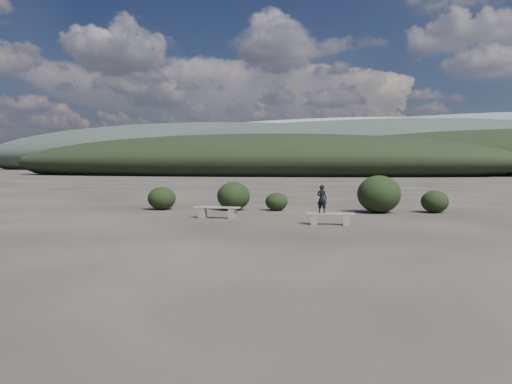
# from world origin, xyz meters

# --- Properties ---
(ground) EXTENTS (1200.00, 1200.00, 0.00)m
(ground) POSITION_xyz_m (0.00, 0.00, 0.00)
(ground) COLOR #28231F
(ground) RESTS_ON ground
(bench_left) EXTENTS (1.75, 0.41, 0.44)m
(bench_left) POSITION_xyz_m (-1.38, 5.21, 0.26)
(bench_left) COLOR gray
(bench_left) RESTS_ON ground
(bench_right) EXTENTS (1.62, 0.52, 0.40)m
(bench_right) POSITION_xyz_m (2.95, 4.20, 0.24)
(bench_right) COLOR gray
(bench_right) RESTS_ON ground
(seated_person) EXTENTS (0.38, 0.29, 0.94)m
(seated_person) POSITION_xyz_m (2.67, 4.17, 0.87)
(seated_person) COLOR black
(seated_person) RESTS_ON bench_right
(shrub_a) EXTENTS (1.26, 1.26, 1.03)m
(shrub_a) POSITION_xyz_m (-5.01, 8.05, 0.52)
(shrub_a) COLOR black
(shrub_a) RESTS_ON ground
(shrub_b) EXTENTS (1.46, 1.46, 1.25)m
(shrub_b) POSITION_xyz_m (-1.83, 8.66, 0.63)
(shrub_b) COLOR black
(shrub_b) RESTS_ON ground
(shrub_c) EXTENTS (0.99, 0.99, 0.79)m
(shrub_c) POSITION_xyz_m (0.06, 8.94, 0.40)
(shrub_c) COLOR black
(shrub_c) RESTS_ON ground
(shrub_d) EXTENTS (1.80, 1.80, 1.57)m
(shrub_d) POSITION_xyz_m (4.43, 9.01, 0.79)
(shrub_d) COLOR black
(shrub_d) RESTS_ON ground
(shrub_e) EXTENTS (1.13, 1.13, 0.95)m
(shrub_e) POSITION_xyz_m (6.69, 9.65, 0.47)
(shrub_e) COLOR black
(shrub_e) RESTS_ON ground
(mountain_ridges) EXTENTS (500.00, 400.00, 56.00)m
(mountain_ridges) POSITION_xyz_m (-7.48, 339.06, 10.84)
(mountain_ridges) COLOR black
(mountain_ridges) RESTS_ON ground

